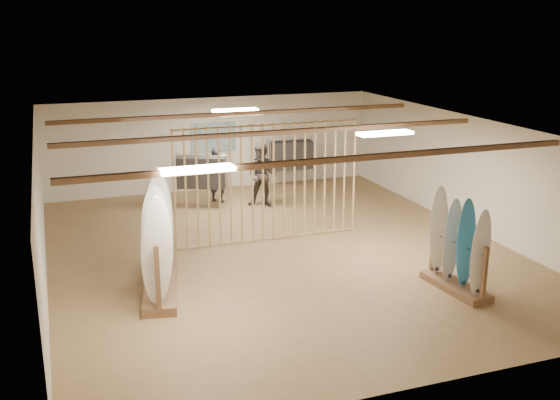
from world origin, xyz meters
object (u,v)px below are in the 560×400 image
object	(u,v)px
shopper_a	(217,171)
shopper_b	(262,171)
clothing_rack_a	(201,173)
rack_left	(159,250)
clothing_rack_b	(291,155)
rack_right	(457,259)

from	to	relation	value
shopper_a	shopper_b	bearing A→B (deg)	-174.16
clothing_rack_a	shopper_b	distance (m)	1.69
rack_left	shopper_a	distance (m)	6.20
rack_left	clothing_rack_a	size ratio (longest dim) A/B	1.87
clothing_rack_b	shopper_b	size ratio (longest dim) A/B	0.76
clothing_rack_a	clothing_rack_b	xyz separation A→B (m)	(3.15, 1.32, 0.01)
rack_right	shopper_b	bearing A→B (deg)	98.70
rack_left	clothing_rack_b	distance (m)	8.37
shopper_b	rack_right	bearing A→B (deg)	-45.69
rack_right	clothing_rack_b	size ratio (longest dim) A/B	1.22
rack_left	shopper_b	size ratio (longest dim) A/B	1.42
clothing_rack_b	shopper_a	world-z (taller)	shopper_a
clothing_rack_a	shopper_a	world-z (taller)	shopper_a
rack_left	shopper_b	distance (m)	6.03
clothing_rack_a	shopper_b	world-z (taller)	shopper_b
shopper_b	clothing_rack_b	bearing A→B (deg)	79.88
rack_right	shopper_a	distance (m)	8.16
shopper_a	clothing_rack_a	bearing A→B (deg)	79.27
rack_left	shopper_a	bearing A→B (deg)	76.12
rack_right	clothing_rack_a	size ratio (longest dim) A/B	1.23
rack_right	clothing_rack_b	world-z (taller)	rack_right
shopper_a	rack_left	bearing A→B (deg)	109.18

